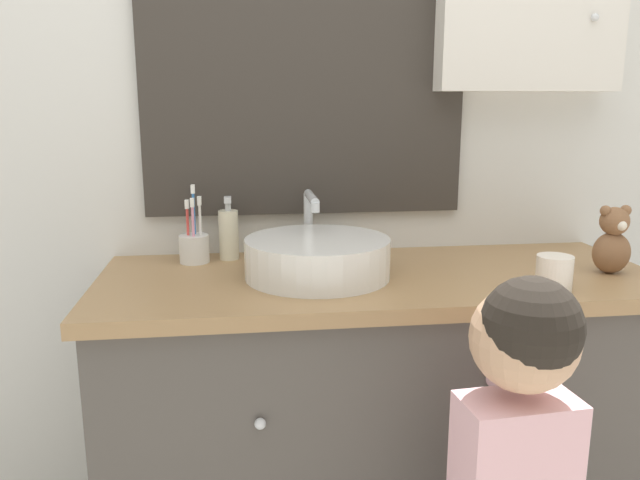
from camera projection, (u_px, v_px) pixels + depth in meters
name	position (u px, v px, depth m)	size (l,w,h in m)	color
wall_back	(368.00, 89.00, 1.70)	(3.20, 0.18, 2.50)	silver
vanity_counter	(376.00, 431.00, 1.61)	(1.35, 0.53, 0.85)	#4C4742
sink_basin	(318.00, 256.00, 1.48)	(0.34, 0.40, 0.18)	white
toothbrush_holder	(194.00, 246.00, 1.62)	(0.08, 0.08, 0.20)	silver
soap_dispenser	(229.00, 234.00, 1.65)	(0.05, 0.05, 0.17)	beige
child_figure	(515.00, 467.00, 1.13)	(0.22, 0.48, 0.97)	slate
teddy_bear	(613.00, 241.00, 1.51)	(0.09, 0.08, 0.17)	brown
drinking_cup	(554.00, 274.00, 1.37)	(0.08, 0.08, 0.08)	silver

